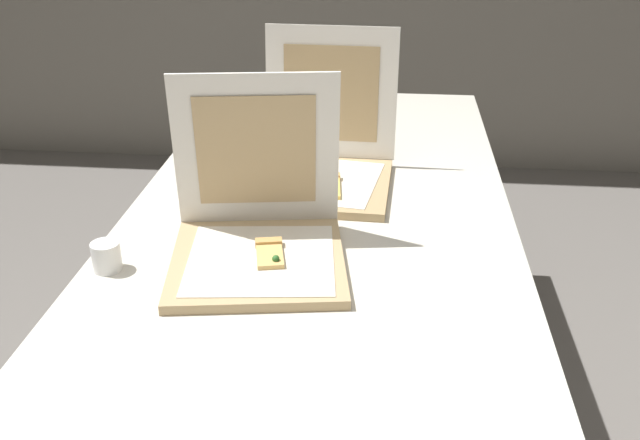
{
  "coord_description": "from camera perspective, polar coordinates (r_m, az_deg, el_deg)",
  "views": [
    {
      "loc": [
        0.17,
        -1.04,
        1.52
      ],
      "look_at": [
        0.02,
        0.44,
        0.8
      ],
      "focal_mm": 40.85,
      "sensor_mm": 36.0,
      "label": 1
    }
  ],
  "objects": [
    {
      "name": "cup_white_far",
      "position": [
        2.19,
        -5.98,
        5.83
      ],
      "size": [
        0.06,
        0.06,
        0.06
      ],
      "primitive_type": "cylinder",
      "color": "white",
      "rests_on": "table"
    },
    {
      "name": "cup_white_near_left",
      "position": [
        1.62,
        -16.39,
        -2.76
      ],
      "size": [
        0.06,
        0.06,
        0.06
      ],
      "primitive_type": "cylinder",
      "color": "white",
      "rests_on": "table"
    },
    {
      "name": "pizza_box_middle",
      "position": [
        1.98,
        0.15,
        4.46
      ],
      "size": [
        0.39,
        0.42,
        0.39
      ],
      "rotation": [
        0.0,
        0.0,
        -0.04
      ],
      "color": "tan",
      "rests_on": "table"
    },
    {
      "name": "pizza_box_front",
      "position": [
        1.59,
        -4.89,
        -1.23
      ],
      "size": [
        0.42,
        0.43,
        0.39
      ],
      "rotation": [
        0.0,
        0.0,
        0.15
      ],
      "color": "tan",
      "rests_on": "table"
    },
    {
      "name": "table",
      "position": [
        1.84,
        -0.11,
        -0.67
      ],
      "size": [
        0.97,
        2.19,
        0.74
      ],
      "color": "silver",
      "rests_on": "ground"
    },
    {
      "name": "cup_white_mid",
      "position": [
        1.9,
        -9.76,
        2.25
      ],
      "size": [
        0.06,
        0.06,
        0.06
      ],
      "primitive_type": "cylinder",
      "color": "white",
      "rests_on": "table"
    }
  ]
}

